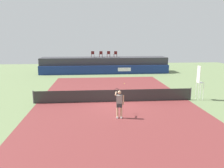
# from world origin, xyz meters

# --- Properties ---
(ground_plane) EXTENTS (48.00, 48.00, 0.00)m
(ground_plane) POSITION_xyz_m (0.00, 3.00, 0.00)
(ground_plane) COLOR #6B7F51
(court_inner) EXTENTS (12.00, 22.00, 0.00)m
(court_inner) POSITION_xyz_m (0.00, 0.00, 0.00)
(court_inner) COLOR maroon
(court_inner) RESTS_ON ground
(sponsor_wall) EXTENTS (18.00, 0.22, 1.20)m
(sponsor_wall) POSITION_xyz_m (0.01, 13.50, 0.60)
(sponsor_wall) COLOR navy
(sponsor_wall) RESTS_ON ground
(spectator_platform) EXTENTS (18.00, 2.80, 2.20)m
(spectator_platform) POSITION_xyz_m (0.00, 15.30, 1.10)
(spectator_platform) COLOR #38383D
(spectator_platform) RESTS_ON ground
(spectator_chair_far_left) EXTENTS (0.45, 0.45, 0.89)m
(spectator_chair_far_left) POSITION_xyz_m (-1.65, 15.20, 2.69)
(spectator_chair_far_left) COLOR #561919
(spectator_chair_far_left) RESTS_ON spectator_platform
(spectator_chair_left) EXTENTS (0.48, 0.48, 0.89)m
(spectator_chair_left) POSITION_xyz_m (-0.50, 15.08, 2.69)
(spectator_chair_left) COLOR #561919
(spectator_chair_left) RESTS_ON spectator_platform
(spectator_chair_center) EXTENTS (0.44, 0.44, 0.89)m
(spectator_chair_center) POSITION_xyz_m (0.61, 15.17, 2.69)
(spectator_chair_center) COLOR #561919
(spectator_chair_center) RESTS_ON spectator_platform
(spectator_chair_right) EXTENTS (0.48, 0.48, 0.89)m
(spectator_chair_right) POSITION_xyz_m (1.59, 14.97, 2.69)
(spectator_chair_right) COLOR #561919
(spectator_chair_right) RESTS_ON spectator_platform
(umpire_chair) EXTENTS (0.47, 0.47, 2.76)m
(umpire_chair) POSITION_xyz_m (6.83, -0.01, 1.59)
(umpire_chair) COLOR white
(umpire_chair) RESTS_ON ground
(tennis_net) EXTENTS (12.40, 0.02, 0.95)m
(tennis_net) POSITION_xyz_m (0.00, 0.00, 0.47)
(tennis_net) COLOR #2D2D2D
(tennis_net) RESTS_ON ground
(net_post_near) EXTENTS (0.10, 0.10, 1.00)m
(net_post_near) POSITION_xyz_m (-6.20, 0.00, 0.50)
(net_post_near) COLOR #4C4C51
(net_post_near) RESTS_ON ground
(net_post_far) EXTENTS (0.10, 0.10, 1.00)m
(net_post_far) POSITION_xyz_m (6.20, 0.00, 0.50)
(net_post_far) COLOR #4C4C51
(net_post_far) RESTS_ON ground
(tennis_player) EXTENTS (0.57, 1.21, 1.77)m
(tennis_player) POSITION_xyz_m (-0.04, -3.69, 0.96)
(tennis_player) COLOR white
(tennis_player) RESTS_ON court_inner
(tennis_ball) EXTENTS (0.07, 0.07, 0.07)m
(tennis_ball) POSITION_xyz_m (1.76, 6.67, 0.04)
(tennis_ball) COLOR #D8EA33
(tennis_ball) RESTS_ON court_inner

